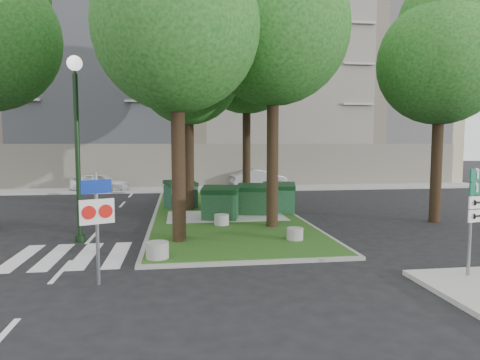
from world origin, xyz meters
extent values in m
plane|color=black|center=(0.00, 0.00, 0.00)|extent=(120.00, 120.00, 0.00)
cube|color=#194614|center=(0.50, 8.00, 0.06)|extent=(6.00, 16.00, 0.12)
cube|color=gray|center=(0.50, 8.00, 0.05)|extent=(6.30, 16.30, 0.10)
cube|color=#999993|center=(0.00, 18.50, 0.06)|extent=(42.00, 3.00, 0.12)
cube|color=silver|center=(-3.75, 1.50, 0.01)|extent=(5.00, 3.00, 0.01)
cube|color=tan|center=(0.00, 26.00, 8.00)|extent=(41.00, 12.00, 16.00)
cylinder|color=black|center=(-1.50, 2.50, 3.08)|extent=(0.44, 0.44, 6.16)
sphere|color=#124313|center=(-1.50, 2.50, 6.82)|extent=(5.20, 5.20, 5.20)
cylinder|color=black|center=(2.00, 4.50, 3.36)|extent=(0.44, 0.44, 6.72)
sphere|color=#124313|center=(2.00, 4.50, 7.44)|extent=(5.60, 5.60, 5.60)
cylinder|color=black|center=(-1.00, 9.00, 2.94)|extent=(0.44, 0.44, 5.88)
sphere|color=#124313|center=(-1.00, 9.00, 6.51)|extent=(4.80, 4.80, 4.80)
sphere|color=#124313|center=(-0.70, 9.20, 8.19)|extent=(3.60, 3.60, 3.60)
cylinder|color=black|center=(2.20, 12.00, 3.50)|extent=(0.44, 0.44, 7.00)
sphere|color=#124313|center=(2.20, 12.00, 7.75)|extent=(5.80, 5.80, 5.80)
sphere|color=#124313|center=(2.50, 12.20, 9.75)|extent=(4.35, 4.35, 4.35)
cylinder|color=black|center=(9.00, 5.00, 2.94)|extent=(0.44, 0.44, 5.88)
sphere|color=#124313|center=(9.00, 5.00, 6.51)|extent=(5.00, 5.00, 5.00)
sphere|color=#124313|center=(9.30, 5.20, 8.19)|extent=(3.75, 3.75, 3.75)
cube|color=#0F3721|center=(-1.42, 9.65, 0.67)|extent=(1.67, 1.45, 1.10)
cube|color=black|center=(-1.42, 9.65, 1.31)|extent=(1.74, 1.53, 0.32)
cube|color=#0F3519|center=(0.18, 6.26, 0.69)|extent=(1.62, 1.27, 1.13)
cube|color=black|center=(0.18, 6.26, 1.34)|extent=(1.68, 1.35, 0.33)
cube|color=black|center=(1.78, 7.33, 0.67)|extent=(1.58, 1.24, 1.10)
cube|color=black|center=(1.78, 7.33, 1.31)|extent=(1.64, 1.32, 0.32)
cube|color=#144324|center=(3.00, 7.63, 0.68)|extent=(1.60, 1.25, 1.11)
cube|color=black|center=(3.00, 7.63, 1.33)|extent=(1.66, 1.33, 0.32)
cylinder|color=gray|center=(-2.10, 0.50, 0.34)|extent=(0.62, 0.62, 0.44)
cylinder|color=gray|center=(2.25, 2.15, 0.31)|extent=(0.54, 0.54, 0.39)
cylinder|color=gray|center=(0.12, 5.00, 0.32)|extent=(0.57, 0.57, 0.41)
cylinder|color=gold|center=(2.93, 10.80, 0.51)|extent=(0.45, 0.45, 0.78)
cylinder|color=black|center=(-4.76, 3.37, 2.75)|extent=(0.15, 0.15, 5.50)
cylinder|color=black|center=(-4.76, 3.37, 0.11)|extent=(0.33, 0.33, 0.22)
sphere|color=white|center=(-4.76, 3.37, 5.83)|extent=(0.48, 0.48, 0.48)
cylinder|color=slate|center=(-3.36, -1.20, 1.30)|extent=(0.11, 0.11, 2.60)
cube|color=navy|center=(-3.36, -1.20, 2.29)|extent=(0.64, 0.31, 0.31)
cube|color=white|center=(-3.36, -1.20, 1.72)|extent=(0.73, 0.35, 0.57)
cylinder|color=red|center=(-3.55, -1.20, 1.72)|extent=(0.30, 0.15, 0.31)
cylinder|color=red|center=(-3.17, -1.20, 1.72)|extent=(0.30, 0.15, 0.31)
cylinder|color=slate|center=(5.34, -2.10, 1.40)|extent=(0.09, 0.09, 2.55)
imported|color=white|center=(-6.73, 18.27, 0.64)|extent=(3.83, 1.74, 1.28)
imported|color=#94979B|center=(4.28, 19.50, 0.67)|extent=(4.22, 1.95, 1.34)
camera|label=1|loc=(-1.48, -11.22, 3.28)|focal=32.00mm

